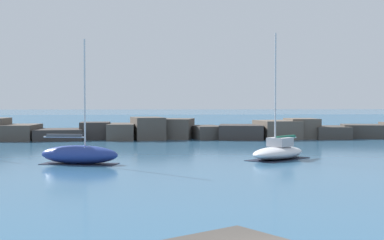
% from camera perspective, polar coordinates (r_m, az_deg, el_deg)
% --- Properties ---
extents(open_sea_beyond, '(400.00, 116.00, 0.01)m').
position_cam_1_polar(open_sea_beyond, '(120.47, -2.77, -0.07)').
color(open_sea_beyond, '#235175').
rests_on(open_sea_beyond, ground).
extents(breakwater_jetty, '(67.46, 7.19, 2.51)m').
position_cam_1_polar(breakwater_jetty, '(60.52, -1.48, -1.09)').
color(breakwater_jetty, brown).
rests_on(breakwater_jetty, ground).
extents(sailboat_moored_2, '(5.64, 3.03, 8.38)m').
position_cam_1_polar(sailboat_moored_2, '(36.80, -11.93, -3.58)').
color(sailboat_moored_2, navy).
rests_on(sailboat_moored_2, ground).
extents(sailboat_moored_3, '(5.56, 5.53, 9.14)m').
position_cam_1_polar(sailboat_moored_3, '(39.54, 9.18, -3.31)').
color(sailboat_moored_3, silver).
rests_on(sailboat_moored_3, ground).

